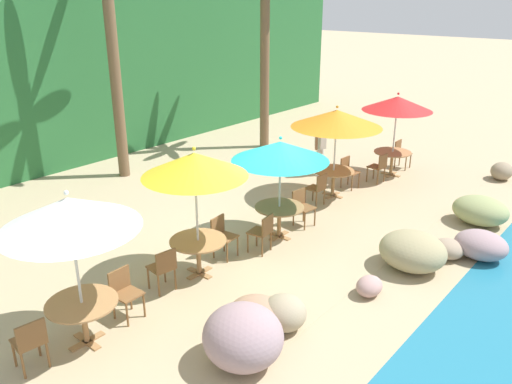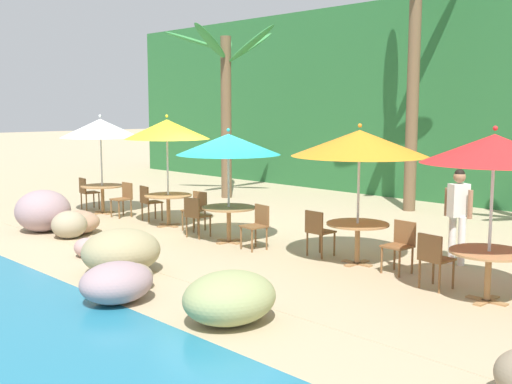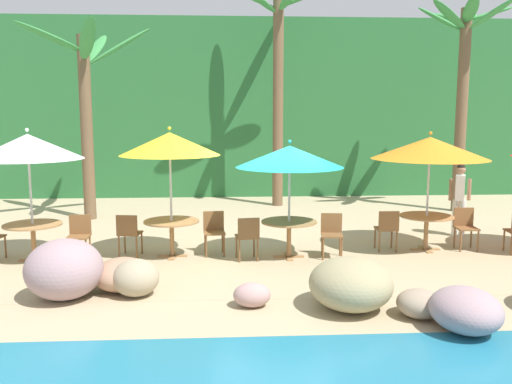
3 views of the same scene
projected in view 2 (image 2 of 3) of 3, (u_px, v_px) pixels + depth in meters
ground_plane at (224, 239)px, 13.23m from camera, size 120.00×120.00×0.00m
terrace_deck at (224, 239)px, 13.23m from camera, size 18.00×5.20×0.01m
foliage_backdrop at (446, 100)px, 19.05m from camera, size 28.00×2.40×6.00m
rock_seawall at (94, 241)px, 11.36m from camera, size 16.08×3.04×0.94m
umbrella_white at (100, 128)px, 16.16m from camera, size 2.05×2.05×2.58m
dining_table_white at (102, 190)px, 16.37m from camera, size 1.10×1.10×0.74m
chair_white_seaward at (124, 197)px, 15.86m from camera, size 0.43×0.44×0.87m
chair_white_inland at (87, 191)px, 17.00m from camera, size 0.47×0.48×0.87m
umbrella_yellow at (167, 129)px, 14.39m from camera, size 1.97×1.97×2.60m
dining_table_yellow at (168, 200)px, 14.61m from camera, size 1.10×1.10×0.74m
chair_yellow_seaward at (197, 208)px, 14.15m from camera, size 0.46×0.46×0.87m
chair_yellow_inland at (148, 200)px, 15.25m from camera, size 0.48×0.48×0.87m
umbrella_teal at (228, 144)px, 12.64m from camera, size 2.12×2.12×2.35m
dining_table_teal at (229, 213)px, 12.83m from camera, size 1.10×1.10×0.74m
chair_teal_seaward at (258, 223)px, 12.23m from camera, size 0.47×0.47×0.87m
chair_teal_inland at (195, 214)px, 13.29m from camera, size 0.48×0.48×0.87m
umbrella_orange at (359, 143)px, 10.83m from camera, size 2.38×2.38×2.49m
dining_table_orange at (358, 230)px, 11.03m from camera, size 1.10×1.10×0.74m
chair_orange_seaward at (401, 243)px, 10.47m from camera, size 0.44×0.45×0.87m
chair_orange_inland at (318, 230)px, 11.60m from camera, size 0.43×0.44×0.87m
umbrella_red at (494, 149)px, 8.67m from camera, size 2.02×2.02×2.51m
dining_table_red at (489, 260)px, 8.88m from camera, size 1.10×1.10×0.74m
chair_red_inland at (433, 257)px, 9.48m from camera, size 0.45×0.46×0.87m
palm_tree_nearest at (226, 85)px, 18.93m from camera, size 3.23×3.52×5.14m
palm_tree_second at (415, 48)px, 16.34m from camera, size 3.16×3.17×6.69m
waiter_in_white at (458, 209)px, 10.96m from camera, size 0.52×0.39×1.70m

